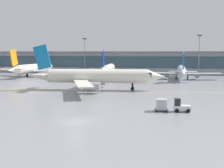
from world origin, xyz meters
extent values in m
plane|color=gray|center=(0.00, 0.00, 0.00)|extent=(400.00, 400.00, 0.00)
cube|color=yellow|center=(-4.52, 28.90, 0.00)|extent=(109.49, 11.27, 0.01)
cube|color=#B2B7BC|center=(0.00, 90.17, 4.50)|extent=(214.41, 8.00, 9.00)
cube|color=#385666|center=(0.00, 86.09, 4.95)|extent=(205.83, 0.16, 5.04)
cube|color=slate|center=(0.00, 88.67, 9.30)|extent=(222.99, 11.00, 0.60)
cylinder|color=silver|center=(-37.78, 64.78, 3.22)|extent=(5.14, 22.68, 3.12)
cone|color=silver|center=(-36.59, 77.84, 3.22)|extent=(3.29, 4.00, 2.97)
cube|color=black|center=(-36.82, 75.36, 3.61)|extent=(2.68, 3.02, 1.09)
cone|color=silver|center=(-39.02, 51.09, 3.22)|extent=(3.10, 5.22, 2.66)
cube|color=silver|center=(-45.91, 63.67, 2.36)|extent=(13.06, 7.40, 0.26)
cylinder|color=#999EA3|center=(-43.22, 64.81, 1.49)|extent=(2.22, 3.47, 1.93)
cube|color=silver|center=(-29.98, 62.22, 2.36)|extent=(13.19, 5.31, 0.26)
cylinder|color=#999EA3|center=(-32.42, 63.83, 1.49)|extent=(2.22, 3.47, 1.93)
cube|color=orange|center=(-38.93, 52.08, 7.44)|extent=(0.71, 4.22, 5.88)
cube|color=silver|center=(-41.18, 52.66, 3.68)|extent=(4.77, 2.61, 0.22)
cube|color=silver|center=(-36.61, 52.24, 3.68)|extent=(4.77, 2.61, 0.22)
cylinder|color=black|center=(-37.07, 72.62, 0.83)|extent=(0.40, 0.40, 1.65)
cylinder|color=black|center=(-37.07, 72.62, 0.41)|extent=(0.58, 0.87, 0.83)
cylinder|color=black|center=(-40.05, 63.14, 0.83)|extent=(0.40, 0.40, 1.65)
cylinder|color=black|center=(-40.05, 63.14, 0.41)|extent=(0.58, 0.87, 0.83)
cylinder|color=black|center=(-35.84, 62.76, 0.83)|extent=(0.40, 0.40, 1.65)
cylinder|color=black|center=(-35.84, 62.76, 0.41)|extent=(0.58, 0.87, 0.83)
cylinder|color=silver|center=(-9.46, 68.05, 3.08)|extent=(4.53, 21.72, 3.00)
cone|color=silver|center=(-10.37, 80.60, 3.08)|extent=(3.10, 3.79, 2.85)
cube|color=black|center=(-10.19, 78.21, 3.46)|extent=(2.52, 2.86, 1.05)
cone|color=silver|center=(-8.52, 54.91, 3.08)|extent=(2.88, 4.96, 2.55)
cube|color=silver|center=(-16.98, 65.74, 2.26)|extent=(12.65, 5.31, 0.25)
cylinder|color=#999EA3|center=(-14.62, 67.24, 1.43)|extent=(2.07, 3.30, 1.85)
cube|color=silver|center=(-1.69, 66.84, 2.26)|extent=(12.55, 6.90, 0.25)
cylinder|color=#999EA3|center=(-4.25, 67.99, 1.43)|extent=(2.07, 3.30, 1.85)
cube|color=navy|center=(-8.59, 55.86, 7.14)|extent=(0.61, 4.05, 5.64)
cube|color=silver|center=(-10.81, 56.06, 3.53)|extent=(4.54, 2.42, 0.21)
cube|color=silver|center=(-6.41, 56.37, 3.53)|extent=(4.54, 2.42, 0.21)
cylinder|color=black|center=(-10.00, 75.58, 0.79)|extent=(0.39, 0.39, 1.59)
cylinder|color=black|center=(-10.00, 75.58, 0.40)|extent=(0.54, 0.83, 0.79)
cylinder|color=black|center=(-11.36, 66.15, 0.79)|extent=(0.39, 0.39, 1.59)
cylinder|color=black|center=(-11.36, 66.15, 0.40)|extent=(0.54, 0.83, 0.79)
cylinder|color=black|center=(-7.32, 66.44, 0.79)|extent=(0.39, 0.39, 1.59)
cylinder|color=black|center=(-7.32, 66.44, 0.40)|extent=(0.54, 0.83, 0.79)
cylinder|color=silver|center=(17.54, 64.03, 2.94)|extent=(3.51, 20.62, 2.85)
cone|color=silver|center=(17.92, 76.01, 2.94)|extent=(2.82, 3.51, 2.71)
cube|color=black|center=(17.85, 73.73, 3.29)|extent=(2.31, 2.64, 1.00)
cone|color=silver|center=(17.13, 51.49, 2.94)|extent=(2.57, 4.64, 2.42)
cube|color=silver|center=(10.19, 62.59, 2.15)|extent=(12.00, 6.16, 0.23)
cylinder|color=#999EA3|center=(12.58, 63.77, 1.36)|extent=(1.86, 3.08, 1.76)
cube|color=silver|center=(24.78, 62.12, 2.15)|extent=(12.05, 5.48, 0.23)
cylinder|color=#999EA3|center=(22.47, 63.45, 1.36)|extent=(1.86, 3.08, 1.76)
cube|color=#1472B2|center=(17.16, 52.40, 6.80)|extent=(0.43, 3.85, 5.37)
cube|color=silver|center=(15.08, 52.80, 3.36)|extent=(4.26, 2.15, 0.20)
cube|color=silver|center=(19.27, 52.67, 3.36)|extent=(4.26, 2.15, 0.20)
cylinder|color=black|center=(17.77, 71.22, 0.76)|extent=(0.37, 0.37, 1.51)
cylinder|color=black|center=(17.77, 71.22, 0.38)|extent=(0.49, 0.77, 0.76)
cylinder|color=black|center=(15.55, 62.42, 0.76)|extent=(0.37, 0.37, 1.51)
cylinder|color=black|center=(15.55, 62.42, 0.38)|extent=(0.49, 0.77, 0.76)
cylinder|color=black|center=(19.41, 62.29, 0.76)|extent=(0.37, 0.37, 1.51)
cylinder|color=black|center=(19.41, 62.29, 0.38)|extent=(0.49, 0.77, 0.76)
cylinder|color=silver|center=(-4.52, 30.90, 3.48)|extent=(24.54, 5.78, 3.38)
cone|color=silver|center=(9.60, 32.31, 3.48)|extent=(4.35, 3.60, 3.21)
cube|color=black|center=(6.91, 32.04, 3.90)|extent=(3.29, 2.92, 1.18)
cone|color=silver|center=(-19.31, 29.43, 3.48)|extent=(5.66, 3.39, 2.87)
cube|color=silver|center=(-7.35, 39.31, 2.55)|extent=(5.63, 14.26, 0.28)
cylinder|color=#999EA3|center=(-5.59, 36.69, 1.61)|extent=(3.77, 2.43, 2.09)
cube|color=silver|center=(-5.64, 22.10, 2.55)|extent=(8.11, 14.10, 0.28)
cylinder|color=#999EA3|center=(-4.43, 25.02, 1.61)|extent=(3.77, 2.43, 2.09)
cube|color=#1472B2|center=(-18.23, 29.53, 8.05)|extent=(4.57, 0.81, 6.36)
cube|color=silver|center=(-18.08, 32.05, 3.98)|extent=(2.87, 5.18, 0.24)
cube|color=silver|center=(-17.59, 27.10, 3.98)|extent=(2.87, 5.18, 0.24)
cylinder|color=black|center=(3.96, 31.75, 0.89)|extent=(0.44, 0.44, 1.79)
cylinder|color=black|center=(3.96, 31.75, 0.45)|extent=(0.94, 0.63, 0.89)
cylinder|color=black|center=(-6.72, 32.98, 0.89)|extent=(0.44, 0.44, 1.79)
cylinder|color=black|center=(-6.72, 32.98, 0.45)|extent=(0.94, 0.63, 0.89)
cylinder|color=black|center=(-6.27, 28.43, 0.89)|extent=(0.44, 0.44, 1.79)
cylinder|color=black|center=(-6.27, 28.43, 0.45)|extent=(0.94, 0.63, 0.89)
cube|color=silver|center=(14.32, 9.04, 0.65)|extent=(2.67, 1.53, 0.70)
cube|color=#1E2328|center=(13.57, 9.00, 1.55)|extent=(0.96, 1.29, 1.10)
cylinder|color=black|center=(15.13, 9.78, 0.30)|extent=(0.61, 0.25, 0.60)
cylinder|color=black|center=(15.21, 8.38, 0.30)|extent=(0.61, 0.25, 0.60)
cylinder|color=black|center=(13.44, 9.69, 0.30)|extent=(0.61, 0.25, 0.60)
cylinder|color=black|center=(13.51, 8.29, 0.30)|extent=(0.61, 0.25, 0.60)
cube|color=#595B60|center=(11.13, 8.87, 0.28)|extent=(2.18, 1.71, 0.12)
cube|color=#B2B7C1|center=(11.13, 8.87, 1.14)|extent=(1.68, 1.58, 1.60)
cylinder|color=black|center=(11.84, 9.61, 0.11)|extent=(0.22, 0.11, 0.22)
cylinder|color=black|center=(11.91, 8.21, 0.11)|extent=(0.22, 0.11, 0.22)
cylinder|color=black|center=(10.34, 9.53, 0.11)|extent=(0.22, 0.11, 0.22)
cylinder|color=black|center=(10.41, 8.13, 0.11)|extent=(0.22, 0.11, 0.22)
cylinder|color=gray|center=(-23.10, 83.93, 7.45)|extent=(0.36, 0.36, 14.90)
cube|color=#3F3F42|center=(-23.10, 83.93, 15.15)|extent=(1.80, 0.30, 0.50)
cylinder|color=gray|center=(25.29, 82.97, 7.85)|extent=(0.36, 0.36, 15.70)
cube|color=#3F3F42|center=(25.29, 82.97, 15.95)|extent=(1.80, 0.30, 0.50)
camera|label=1|loc=(11.40, -35.03, 9.30)|focal=44.60mm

